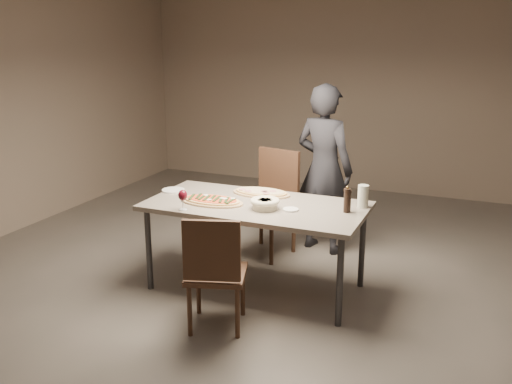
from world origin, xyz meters
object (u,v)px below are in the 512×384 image
at_px(bread_basket, 265,203).
at_px(chair_far, 272,196).
at_px(chair_near, 215,268).
at_px(zucchini_pizza, 212,201).
at_px(dining_table, 256,210).
at_px(ham_pizza, 261,192).
at_px(diner, 324,169).
at_px(pepper_mill_left, 348,201).
at_px(carafe, 363,196).

height_order(bread_basket, chair_far, chair_far).
bearing_deg(chair_near, zucchini_pizza, 100.19).
distance_m(bread_basket, chair_near, 0.76).
distance_m(bread_basket, chair_far, 1.03).
bearing_deg(zucchini_pizza, chair_far, 65.71).
xyz_separation_m(dining_table, ham_pizza, (-0.07, 0.28, 0.07)).
bearing_deg(diner, dining_table, 91.66).
distance_m(zucchini_pizza, bread_basket, 0.47).
xyz_separation_m(pepper_mill_left, carafe, (0.08, 0.17, 0.00)).
bearing_deg(zucchini_pizza, chair_near, -76.75).
bearing_deg(pepper_mill_left, diner, 115.73).
distance_m(zucchini_pizza, carafe, 1.23).
height_order(zucchini_pizza, chair_far, chair_far).
bearing_deg(pepper_mill_left, dining_table, -174.33).
xyz_separation_m(dining_table, chair_near, (0.01, -0.79, -0.20)).
bearing_deg(carafe, zucchini_pizza, -163.16).
height_order(pepper_mill_left, diner, diner).
distance_m(chair_near, diner, 1.93).
distance_m(chair_near, chair_far, 1.65).
bearing_deg(pepper_mill_left, ham_pizza, 165.94).
bearing_deg(chair_far, chair_near, 109.80).
bearing_deg(bread_basket, chair_far, 107.97).
height_order(dining_table, ham_pizza, ham_pizza).
bearing_deg(diner, ham_pizza, 83.08).
distance_m(ham_pizza, bread_basket, 0.43).
xyz_separation_m(dining_table, diner, (0.26, 1.09, 0.13)).
relative_size(pepper_mill_left, chair_near, 0.22).
distance_m(ham_pizza, chair_near, 1.11).
bearing_deg(diner, pepper_mill_left, 130.86).
xyz_separation_m(carafe, chair_near, (-0.82, -1.04, -0.34)).
relative_size(ham_pizza, chair_near, 0.59).
relative_size(zucchini_pizza, carafe, 3.01).
bearing_deg(bread_basket, carafe, 26.48).
distance_m(ham_pizza, chair_far, 0.61).
distance_m(dining_table, diner, 1.13).
relative_size(bread_basket, carafe, 1.29).
height_order(carafe, chair_far, chair_far).
distance_m(dining_table, pepper_mill_left, 0.77).
distance_m(dining_table, carafe, 0.88).
bearing_deg(zucchini_pizza, dining_table, 2.98).
bearing_deg(chair_near, carafe, 34.02).
height_order(bread_basket, chair_near, chair_near).
bearing_deg(bread_basket, diner, 83.36).
distance_m(chair_far, diner, 0.57).
relative_size(pepper_mill_left, diner, 0.12).
relative_size(chair_near, chair_far, 0.88).
bearing_deg(pepper_mill_left, chair_far, 140.63).
xyz_separation_m(ham_pizza, pepper_mill_left, (0.82, -0.20, 0.07)).
bearing_deg(zucchini_pizza, pepper_mill_left, -5.08).
height_order(dining_table, chair_near, chair_near).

